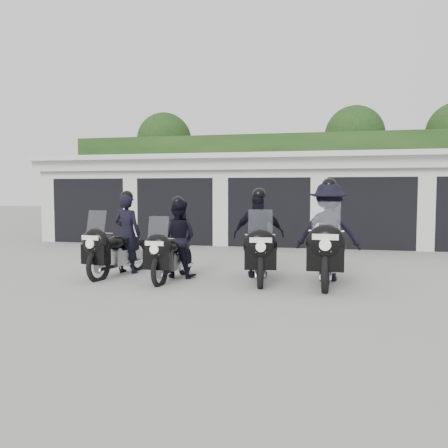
% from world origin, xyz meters
% --- Properties ---
extents(ground, '(80.00, 80.00, 0.00)m').
position_xyz_m(ground, '(0.00, 0.00, 0.00)').
color(ground, gray).
rests_on(ground, ground).
extents(garage_block, '(16.40, 6.80, 2.96)m').
position_xyz_m(garage_block, '(-0.00, 8.06, 1.42)').
color(garage_block, silver).
rests_on(garage_block, ground).
extents(background_vegetation, '(20.00, 3.90, 5.80)m').
position_xyz_m(background_vegetation, '(0.37, 12.92, 2.77)').
color(background_vegetation, '#173412').
rests_on(background_vegetation, ground).
extents(police_bike_a, '(0.88, 2.10, 1.84)m').
position_xyz_m(police_bike_a, '(-2.45, -0.17, 0.73)').
color(police_bike_a, black).
rests_on(police_bike_a, ground).
extents(police_bike_b, '(0.82, 1.98, 1.73)m').
position_xyz_m(police_bike_b, '(-1.18, -0.31, 0.73)').
color(police_bike_b, black).
rests_on(police_bike_b, ground).
extents(police_bike_c, '(1.12, 2.17, 1.90)m').
position_xyz_m(police_bike_c, '(0.49, 0.01, 0.80)').
color(police_bike_c, black).
rests_on(police_bike_c, ground).
extents(police_bike_d, '(1.28, 2.41, 2.09)m').
position_xyz_m(police_bike_d, '(1.85, -0.00, 0.89)').
color(police_bike_d, black).
rests_on(police_bike_d, ground).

